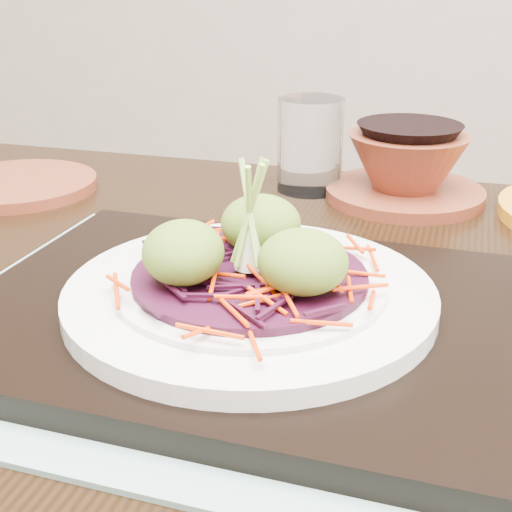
% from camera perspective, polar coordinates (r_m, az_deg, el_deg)
% --- Properties ---
extents(dining_table, '(1.20, 0.86, 0.71)m').
position_cam_1_polar(dining_table, '(0.54, -0.80, -13.97)').
color(dining_table, black).
rests_on(dining_table, ground).
extents(placemat, '(0.46, 0.38, 0.00)m').
position_cam_1_polar(placemat, '(0.47, -0.48, -5.88)').
color(placemat, '#81A7A0').
rests_on(placemat, dining_table).
extents(serving_tray, '(0.39, 0.31, 0.02)m').
position_cam_1_polar(serving_tray, '(0.46, -0.49, -4.79)').
color(serving_tray, black).
rests_on(serving_tray, placemat).
extents(white_plate, '(0.24, 0.24, 0.02)m').
position_cam_1_polar(white_plate, '(0.46, -0.50, -3.00)').
color(white_plate, silver).
rests_on(white_plate, serving_tray).
extents(cabbage_bed, '(0.15, 0.15, 0.01)m').
position_cam_1_polar(cabbage_bed, '(0.45, -0.50, -1.63)').
color(cabbage_bed, '#360A22').
rests_on(cabbage_bed, white_plate).
extents(carrot_julienne, '(0.18, 0.18, 0.01)m').
position_cam_1_polar(carrot_julienne, '(0.45, -0.50, -0.78)').
color(carrot_julienne, red).
rests_on(carrot_julienne, cabbage_bed).
extents(guacamole_scoops, '(0.13, 0.12, 0.04)m').
position_cam_1_polar(guacamole_scoops, '(0.44, -0.53, 0.83)').
color(guacamole_scoops, '#557122').
rests_on(guacamole_scoops, cabbage_bed).
extents(scallion_garnish, '(0.05, 0.05, 0.08)m').
position_cam_1_polar(scallion_garnish, '(0.44, -0.52, 3.07)').
color(scallion_garnish, '#96C24D').
rests_on(scallion_garnish, cabbage_bed).
extents(terracotta_side_plate, '(0.16, 0.16, 0.01)m').
position_cam_1_polar(terracotta_side_plate, '(0.79, -18.56, 5.41)').
color(terracotta_side_plate, maroon).
rests_on(terracotta_side_plate, dining_table).
extents(water_glass, '(0.07, 0.07, 0.10)m').
position_cam_1_polar(water_glass, '(0.74, 4.35, 8.85)').
color(water_glass, white).
rests_on(water_glass, dining_table).
extents(terracotta_bowl_set, '(0.19, 0.19, 0.07)m').
position_cam_1_polar(terracotta_bowl_set, '(0.73, 11.93, 6.71)').
color(terracotta_bowl_set, maroon).
rests_on(terracotta_bowl_set, dining_table).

